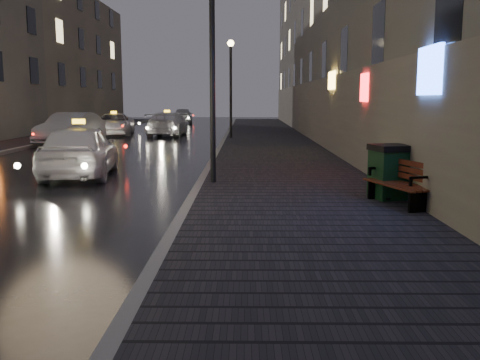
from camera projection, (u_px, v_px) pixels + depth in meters
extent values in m
plane|color=black|center=(64.00, 254.00, 7.90)|extent=(120.00, 120.00, 0.00)
cube|color=black|center=(269.00, 140.00, 28.61)|extent=(4.60, 58.00, 0.15)
cube|color=slate|center=(224.00, 140.00, 28.63)|extent=(0.20, 58.00, 0.15)
cube|color=black|center=(35.00, 140.00, 28.75)|extent=(2.40, 58.00, 0.15)
cube|color=slate|center=(59.00, 140.00, 28.74)|extent=(0.20, 58.00, 0.15)
cube|color=#605B54|center=(321.00, 27.00, 31.56)|extent=(1.80, 50.00, 13.00)
cube|color=#6B6051|center=(58.00, 61.00, 45.79)|extent=(6.00, 22.00, 11.00)
cylinder|color=black|center=(213.00, 84.00, 13.42)|extent=(0.14, 0.14, 5.00)
cylinder|color=black|center=(231.00, 92.00, 29.23)|extent=(0.14, 0.14, 5.00)
sphere|color=#FFD88C|center=(231.00, 43.00, 28.84)|extent=(0.36, 0.36, 0.36)
cube|color=black|center=(420.00, 202.00, 10.12)|extent=(0.48, 0.20, 0.39)
cube|color=black|center=(431.00, 184.00, 10.13)|extent=(0.07, 0.07, 0.69)
cube|color=black|center=(419.00, 178.00, 10.03)|extent=(0.41, 0.17, 0.05)
cube|color=black|center=(378.00, 189.00, 11.51)|extent=(0.48, 0.20, 0.39)
cube|color=black|center=(388.00, 173.00, 11.52)|extent=(0.07, 0.07, 0.69)
cube|color=black|center=(377.00, 168.00, 11.42)|extent=(0.41, 0.17, 0.05)
cube|color=#501C11|center=(398.00, 184.00, 10.78)|extent=(1.11, 1.86, 0.04)
cube|color=#501C11|center=(409.00, 170.00, 10.80)|extent=(0.57, 1.69, 0.39)
cube|color=black|center=(390.00, 175.00, 11.50)|extent=(0.86, 0.86, 1.03)
cube|color=black|center=(391.00, 148.00, 11.42)|extent=(0.93, 0.93, 0.13)
imported|color=silver|center=(80.00, 150.00, 15.66)|extent=(2.39, 4.77, 1.56)
imported|color=#929399|center=(71.00, 129.00, 26.62)|extent=(2.33, 5.04, 1.60)
imported|color=white|center=(167.00, 124.00, 33.10)|extent=(2.17, 5.08, 1.46)
imported|color=silver|center=(114.00, 124.00, 33.95)|extent=(2.90, 5.18, 1.37)
imported|color=#9E9FA6|center=(183.00, 116.00, 49.15)|extent=(2.20, 4.47, 1.47)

